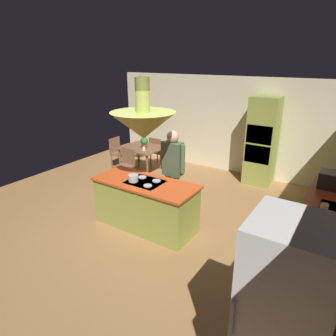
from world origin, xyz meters
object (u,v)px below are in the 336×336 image
Objects in this scene: person_at_island at (173,168)px; oven_tower at (262,141)px; canister_flour at (322,216)px; canister_sugar at (324,210)px; chair_facing_island at (126,163)px; cooking_pot_on_cooktop at (133,178)px; potted_plant_on_table at (144,142)px; microwave_on_counter at (334,181)px; cup_on_table at (144,149)px; kitchen_island at (146,204)px; chair_by_back_wall at (157,150)px; refrigerator at (283,315)px; chair_at_corner at (118,151)px; dining_table at (142,151)px.

oven_tower is at bearing 69.77° from person_at_island.
canister_sugar is (0.00, 0.18, 0.01)m from canister_flour.
canister_sugar reaches higher than chair_facing_island.
cooking_pot_on_cooktop is at bearing -173.92° from canister_flour.
canister_sugar is at bearing -58.81° from oven_tower.
potted_plant_on_table is (-2.68, -1.21, -0.15)m from oven_tower.
microwave_on_counter is at bearing 90.00° from canister_sugar.
cup_on_table is 0.50× the size of cooking_pot_on_cooktop.
kitchen_island is at bearing -172.59° from canister_sugar.
oven_tower reaches higher than kitchen_island.
chair_facing_island and chair_by_back_wall have the same top height.
kitchen_island is 1.06× the size of refrigerator.
canister_sugar is (1.74, -2.87, -0.07)m from oven_tower.
person_at_island reaches higher than chair_at_corner.
microwave_on_counter is at bearing 28.35° from kitchen_island.
microwave_on_counter is at bearing 1.43° from chair_facing_island.
person_at_island reaches higher than canister_sugar.
chair_by_back_wall is at bearing 99.17° from potted_plant_on_table.
person_at_island reaches higher than chair_by_back_wall.
canister_sugar reaches higher than dining_table.
chair_by_back_wall is 5.25m from canister_flour.
oven_tower is 2.93m from cup_on_table.
microwave_on_counter is at bearing 164.63° from chair_by_back_wall.
microwave_on_counter reaches higher than chair_at_corner.
oven_tower is 2.47× the size of chair_by_back_wall.
refrigerator is 9.85× the size of canister_flour.
kitchen_island is 3.34m from chair_at_corner.
chair_at_corner is at bearing 152.65° from person_at_island.
potted_plant_on_table is at bearing 127.79° from kitchen_island.
chair_at_corner is at bearing 144.82° from refrigerator.
chair_by_back_wall is 9.67× the size of cup_on_table.
chair_by_back_wall is 4.32× the size of canister_sugar.
canister_sugar is at bearing 9.45° from cooking_pot_on_cooktop.
cooking_pot_on_cooktop is (-3.00, -0.32, -0.01)m from canister_flour.
canister_flour reaches higher than kitchen_island.
cup_on_table is at bearing 143.83° from person_at_island.
oven_tower is 2.47× the size of chair_at_corner.
potted_plant_on_table is (-1.58, 2.04, 0.47)m from kitchen_island.
refrigerator is 2.09× the size of chair_facing_island.
oven_tower is at bearing 33.08° from chair_facing_island.
microwave_on_counter is at bearing -44.51° from oven_tower.
chair_by_back_wall is at bearing 164.63° from microwave_on_counter.
refrigerator is 1.89m from canister_flour.
oven_tower is 2.73m from person_at_island.
oven_tower is (1.10, 3.24, 0.62)m from kitchen_island.
oven_tower is 3.52m from canister_flour.
canister_flour is 1.03× the size of cooking_pot_on_cooktop.
chair_facing_island is 2.90× the size of potted_plant_on_table.
canister_flour is at bearing -22.69° from potted_plant_on_table.
canister_flour reaches higher than cooking_pot_on_cooktop.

